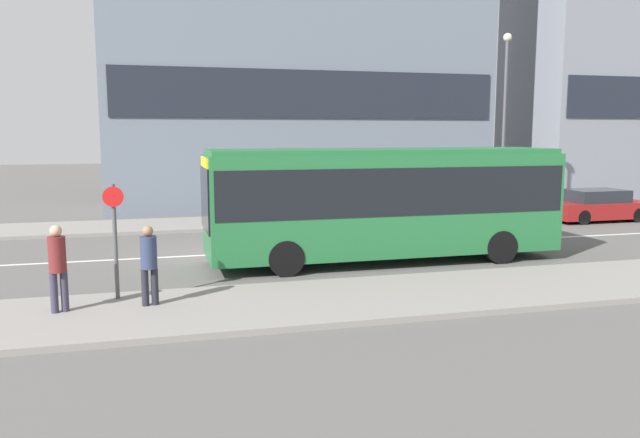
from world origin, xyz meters
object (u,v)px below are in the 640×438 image
Objects in this scene: bus_stop_sign at (115,232)px; street_lamp at (505,107)px; parked_car_0 at (490,209)px; pedestrian_near_stop at (58,263)px; city_bus at (383,197)px; parked_car_1 at (597,206)px; pedestrian_down_pavement at (149,260)px.

bus_stop_sign is 0.32× the size of street_lamp.
pedestrian_near_stop is at bearing -148.64° from parked_car_0.
city_bus is 2.37× the size of parked_car_1.
parked_car_1 is 2.41× the size of pedestrian_near_stop.
city_bus is 8.88m from parked_car_0.
pedestrian_down_pavement is (1.77, 0.05, -0.06)m from pedestrian_near_stop.
pedestrian_down_pavement is at bearing -16.77° from pedestrian_near_stop.
pedestrian_near_stop is (-20.17, -9.14, 0.52)m from parked_car_1.
city_bus is at bearing 21.26° from bus_stop_sign.
parked_car_1 is at bearing -0.95° from parked_car_0.
pedestrian_near_stop is (-15.14, -9.23, 0.48)m from parked_car_0.
parked_car_0 is 0.91× the size of parked_car_1.
street_lamp is (-3.35, 2.05, 4.19)m from parked_car_1.
city_bus is 13.10m from parked_car_1.
street_lamp reaches higher than pedestrian_down_pavement.
parked_car_0 is 17.74m from pedestrian_near_stop.
bus_stop_sign reaches higher than parked_car_0.
bus_stop_sign is at bearing 124.27° from pedestrian_down_pavement.
pedestrian_down_pavement is 0.67× the size of bus_stop_sign.
pedestrian_down_pavement is at bearing -143.46° from street_lamp.
city_bus is at bearing -154.94° from parked_car_1.
street_lamp is (16.81, 11.19, 3.68)m from pedestrian_near_stop.
parked_car_0 is 2.19× the size of pedestrian_near_stop.
street_lamp is at bearing 148.59° from parked_car_1.
parked_car_0 is at bearing 13.08° from pedestrian_near_stop.
street_lamp is at bearing 33.46° from bus_stop_sign.
pedestrian_near_stop is 0.23× the size of street_lamp.
city_bus is 11.72m from street_lamp.
pedestrian_near_stop is 0.71× the size of bus_stop_sign.
parked_car_0 is at bearing 30.96° from bus_stop_sign.
parked_car_1 is 20.52m from pedestrian_down_pavement.
street_lamp reaches higher than pedestrian_near_stop.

